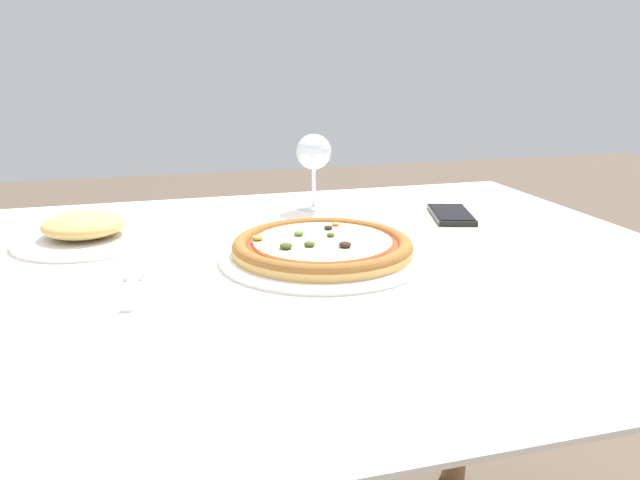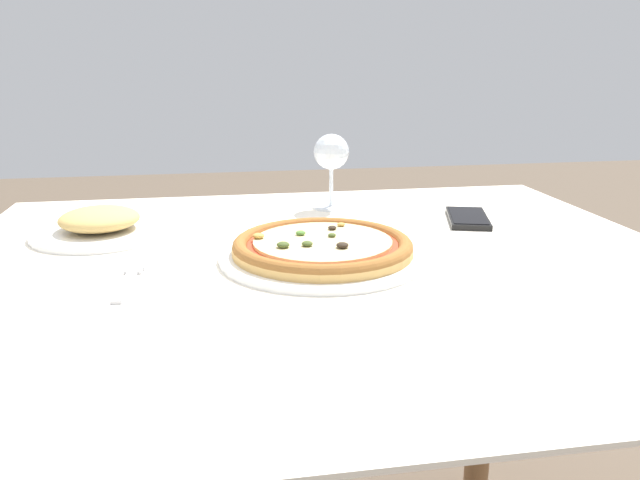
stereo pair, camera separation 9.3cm
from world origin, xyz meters
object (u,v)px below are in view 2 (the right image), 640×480
Objects in this scene: wine_glass_far_left at (331,156)px; side_plate at (100,225)px; pizza_plate at (320,248)px; dining_table at (324,321)px; fork at (130,278)px; cell_phone at (468,218)px.

wine_glass_far_left reaches higher than side_plate.
pizza_plate is 1.35× the size of side_plate.
wine_glass_far_left is (0.08, 0.32, 0.09)m from pizza_plate.
dining_table is 0.42m from side_plate.
fork is at bearing -133.35° from wine_glass_far_left.
cell_phone reaches higher than dining_table.
wine_glass_far_left reaches higher than fork.
side_plate is at bearing 107.53° from fork.
pizza_plate is at bearing -103.53° from wine_glass_far_left.
side_plate is (-0.65, 0.01, 0.01)m from cell_phone.
cell_phone reaches higher than fork.
wine_glass_far_left is at bearing 148.02° from cell_phone.
cell_phone is at bearing 31.83° from dining_table.
fork is at bearing -72.47° from side_plate.
side_plate is (-0.42, -0.13, -0.09)m from wine_glass_far_left.
dining_table is at bearing -102.52° from wine_glass_far_left.
dining_table is 7.17× the size of cell_phone.
fork is 1.14× the size of wine_glass_far_left.
wine_glass_far_left is at bearing 46.65° from fork.
side_plate is at bearing 178.97° from cell_phone.
pizza_plate is at bearing 9.60° from fork.
wine_glass_far_left reaches higher than cell_phone.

